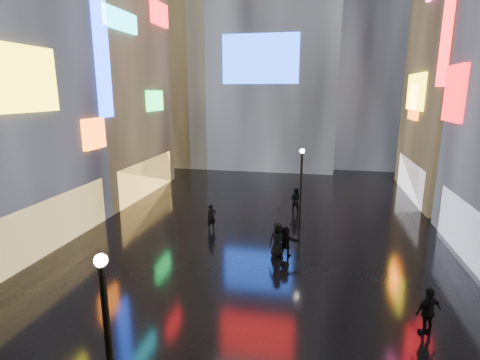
# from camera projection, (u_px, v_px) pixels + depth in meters

# --- Properties ---
(ground) EXTENTS (140.00, 140.00, 0.00)m
(ground) POSITION_uv_depth(u_px,v_px,m) (264.00, 226.00, 24.74)
(ground) COLOR black
(ground) RESTS_ON ground
(building_left_far) EXTENTS (10.28, 12.00, 22.00)m
(building_left_far) POSITION_uv_depth(u_px,v_px,m) (86.00, 63.00, 31.08)
(building_left_far) COLOR black
(building_left_far) RESTS_ON ground
(tower_flank_right) EXTENTS (12.00, 12.00, 34.00)m
(tower_flank_right) POSITION_uv_depth(u_px,v_px,m) (374.00, 19.00, 43.84)
(tower_flank_right) COLOR black
(tower_flank_right) RESTS_ON ground
(tower_flank_left) EXTENTS (10.00, 10.00, 26.00)m
(tower_flank_left) POSITION_uv_depth(u_px,v_px,m) (177.00, 55.00, 45.48)
(tower_flank_left) COLOR black
(tower_flank_left) RESTS_ON ground
(lamp_near) EXTENTS (0.30, 0.30, 5.20)m
(lamp_near) POSITION_uv_depth(u_px,v_px,m) (108.00, 344.00, 8.72)
(lamp_near) COLOR black
(lamp_near) RESTS_ON ground
(lamp_far) EXTENTS (0.30, 0.30, 5.20)m
(lamp_far) POSITION_uv_depth(u_px,v_px,m) (301.00, 184.00, 23.93)
(lamp_far) COLOR black
(lamp_far) RESTS_ON ground
(pedestrian_3) EXTENTS (1.16, 0.91, 1.83)m
(pedestrian_3) POSITION_uv_depth(u_px,v_px,m) (428.00, 311.00, 13.56)
(pedestrian_3) COLOR black
(pedestrian_3) RESTS_ON ground
(pedestrian_4) EXTENTS (1.09, 0.90, 1.91)m
(pedestrian_4) POSITION_uv_depth(u_px,v_px,m) (278.00, 240.00, 20.03)
(pedestrian_4) COLOR black
(pedestrian_4) RESTS_ON ground
(pedestrian_5) EXTENTS (1.62, 0.85, 1.66)m
(pedestrian_5) POSITION_uv_depth(u_px,v_px,m) (286.00, 241.00, 20.12)
(pedestrian_5) COLOR black
(pedestrian_5) RESTS_ON ground
(pedestrian_6) EXTENTS (0.73, 0.70, 1.69)m
(pedestrian_6) POSITION_uv_depth(u_px,v_px,m) (211.00, 217.00, 23.97)
(pedestrian_6) COLOR black
(pedestrian_6) RESTS_ON ground
(pedestrian_7) EXTENTS (1.08, 0.96, 1.84)m
(pedestrian_7) POSITION_uv_depth(u_px,v_px,m) (295.00, 200.00, 27.50)
(pedestrian_7) COLOR black
(pedestrian_7) RESTS_ON ground
(umbrella_2) EXTENTS (1.15, 1.16, 0.87)m
(umbrella_2) POSITION_uv_depth(u_px,v_px,m) (278.00, 215.00, 19.71)
(umbrella_2) COLOR black
(umbrella_2) RESTS_ON pedestrian_4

